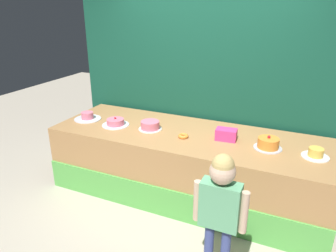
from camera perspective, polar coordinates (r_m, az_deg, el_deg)
The scene contains 11 objects.
ground_plane at distance 3.63m, azimuth 0.03°, elevation -16.23°, with size 12.00×12.00×0.00m, color #BCB29E.
stage_platform at distance 3.84m, azimuth 3.39°, elevation -6.92°, with size 3.23×1.12×0.80m.
curtain_backdrop at distance 4.07m, azimuth 7.09°, elevation 10.53°, with size 3.65×0.08×2.92m, color #144C38.
child_figure at distance 2.59m, azimuth 9.56°, elevation -13.39°, with size 0.45×0.21×1.16m.
pink_box at distance 3.53m, azimuth 10.60°, elevation -1.53°, with size 0.23×0.15×0.13m, color #EE3B89.
donut at distance 3.55m, azimuth 2.80°, elevation -1.84°, with size 0.12×0.12×0.04m, color orange.
cake_far_left at distance 4.24m, azimuth -14.51°, elevation 1.67°, with size 0.35×0.35×0.10m.
cake_left at distance 3.95m, azimuth -9.58°, elevation 0.63°, with size 0.34×0.34×0.11m.
cake_center at distance 3.77m, azimuth -3.29°, elevation 0.10°, with size 0.28×0.28×0.10m.
cake_right at distance 3.43m, azimuth 17.84°, elevation -3.08°, with size 0.29×0.29×0.15m.
cake_far_right at distance 3.42m, azimuth 25.39°, elevation -4.56°, with size 0.26×0.26×0.10m.
Camera 1 is at (1.18, -2.62, 2.21)m, focal length 33.33 mm.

